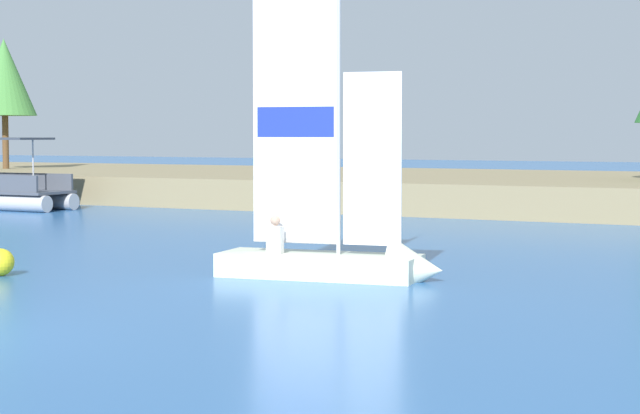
{
  "coord_description": "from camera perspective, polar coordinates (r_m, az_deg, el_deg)",
  "views": [
    {
      "loc": [
        11.59,
        -10.06,
        2.74
      ],
      "look_at": [
        1.04,
        10.54,
        1.2
      ],
      "focal_mm": 61.39,
      "sensor_mm": 36.0,
      "label": 1
    }
  ],
  "objects": [
    {
      "name": "sailboat",
      "position": [
        20.76,
        1.51,
        -2.33
      ],
      "size": [
        4.47,
        1.82,
        6.44
      ],
      "rotation": [
        0.0,
        0.0,
        0.14
      ],
      "color": "silver",
      "rests_on": "ground"
    },
    {
      "name": "shoreline_tree_left",
      "position": [
        54.04,
        -16.13,
        6.5
      ],
      "size": [
        2.97,
        2.97,
        6.14
      ],
      "color": "brown",
      "rests_on": "shore_bank"
    },
    {
      "name": "channel_buoy",
      "position": [
        22.09,
        -16.32,
        -2.78
      ],
      "size": [
        0.53,
        0.53,
        0.53
      ],
      "primitive_type": "sphere",
      "color": "yellow",
      "rests_on": "ground"
    },
    {
      "name": "shore_bank",
      "position": [
        42.99,
        11.43,
        0.82
      ],
      "size": [
        80.0,
        15.62,
        1.11
      ],
      "primitive_type": "cube",
      "color": "#897A56",
      "rests_on": "ground"
    }
  ]
}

